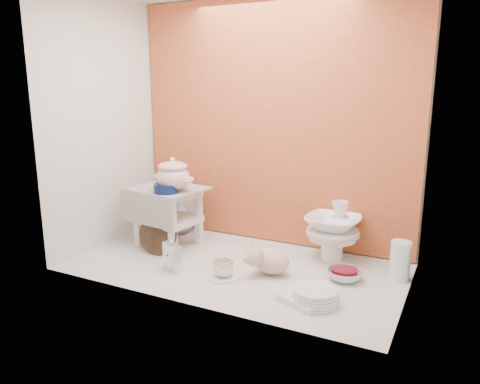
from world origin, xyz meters
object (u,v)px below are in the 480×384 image
Objects in this scene: soup_tureen at (173,174)px; dinner_plate_stack at (315,296)px; crystal_bowl at (344,275)px; mantel_clock at (172,255)px; porcelain_tower at (333,230)px; blue_white_vase at (179,216)px; step_stool at (168,217)px; plush_pig at (271,261)px; gold_rim_teacup at (223,268)px; floral_platter at (174,202)px.

dinner_plate_stack is at bearing -16.95° from soup_tureen.
dinner_plate_stack reaches higher than crystal_bowl.
mantel_clock reaches higher than dinner_plate_stack.
dinner_plate_stack is 0.62× the size of porcelain_tower.
blue_white_vase reaches higher than dinner_plate_stack.
plush_pig is (0.75, -0.13, -0.11)m from step_stool.
plush_pig reaches higher than gold_rim_teacup.
mantel_clock is at bearing 176.67° from plush_pig.
dinner_plate_stack is (1.22, -0.64, -0.16)m from floral_platter.
step_stool reaches higher than crystal_bowl.
floral_platter is at bearing 126.87° from step_stool.
blue_white_vase reaches higher than plush_pig.
soup_tureen reaches higher than floral_platter.
plush_pig is at bearing 144.88° from dinner_plate_stack.
gold_rim_teacup is at bearing -39.30° from floral_platter.
floral_platter is at bearing 140.70° from gold_rim_teacup.
porcelain_tower is (0.89, 0.27, -0.29)m from soup_tureen.
crystal_bowl is at bearing 24.46° from gold_rim_teacup.
floral_platter is (-0.16, 0.29, 0.01)m from step_stool.
soup_tureen reaches higher than porcelain_tower.
plush_pig is 0.26m from gold_rim_teacup.
dinner_plate_stack is (1.06, -0.35, -0.15)m from step_stool.
dinner_plate_stack is 0.32m from crystal_bowl.
mantel_clock reaches higher than gold_rim_teacup.
floral_platter is (-0.24, 0.34, -0.27)m from soup_tureen.
plush_pig reaches higher than dinner_plate_stack.
plush_pig is at bearing -123.01° from porcelain_tower.
mantel_clock reaches higher than plush_pig.
blue_white_vase is at bearing 140.39° from mantel_clock.
dinner_plate_stack is (0.98, -0.30, -0.43)m from soup_tureen.
porcelain_tower is at bearing 20.24° from step_stool.
soup_tureen is 1.12m from crystal_bowl.
plush_pig is 0.38m from crystal_bowl.
plush_pig reaches higher than crystal_bowl.
blue_white_vase reaches higher than gold_rim_teacup.
floral_platter reaches higher than porcelain_tower.
soup_tureen is 0.69× the size of porcelain_tower.
blue_white_vase is at bearing -29.68° from floral_platter.
dinner_plate_stack is at bearing -99.90° from crystal_bowl.
step_stool reaches higher than mantel_clock.
mantel_clock is at bearing -142.92° from porcelain_tower.
gold_rim_teacup is (0.71, -0.58, -0.14)m from floral_platter.
step_stool is at bearing 178.20° from crystal_bowl.
porcelain_tower is at bearing 98.36° from dinner_plate_stack.
soup_tureen is at bearing -24.86° from step_stool.
floral_platter is 2.21× the size of crystal_bowl.
plush_pig is (0.85, -0.38, -0.04)m from blue_white_vase.
step_stool is 1.13m from dinner_plate_stack.
gold_rim_teacup is 0.60× the size of crystal_bowl.
plush_pig is at bearing -6.82° from soup_tureen.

